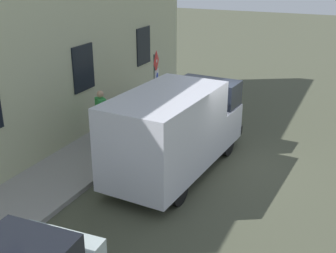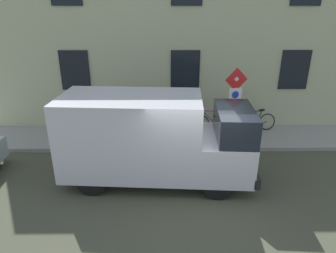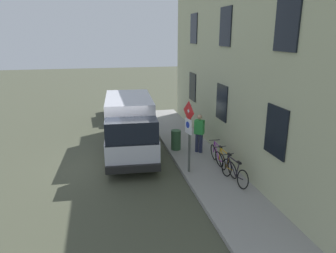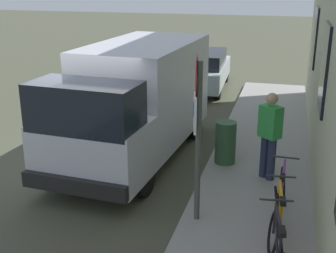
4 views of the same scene
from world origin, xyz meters
name	(u,v)px [view 2 (image 2 of 4)]	position (x,y,z in m)	size (l,w,h in m)	color
ground_plane	(194,190)	(0.00, 0.00, 0.00)	(80.00, 80.00, 0.00)	#454837
sidewalk_slab	(186,137)	(3.39, 0.00, 0.07)	(2.11, 17.28, 0.14)	gray
building_facade	(185,32)	(4.79, 0.00, 3.79)	(0.75, 15.28, 7.58)	#B3B78F
sign_post_stacked	(235,97)	(2.55, -1.53, 1.91)	(0.20, 0.55, 2.63)	#474C47
delivery_van	(153,137)	(0.64, 1.11, 1.33)	(2.35, 5.45, 2.50)	silver
bicycle_black	(254,122)	(3.90, -2.71, 0.51)	(0.48, 1.71, 0.89)	black
bicycle_orange	(234,122)	(3.90, -1.92, 0.51)	(0.46, 1.72, 0.89)	black
bicycle_purple	(214,122)	(3.90, -1.13, 0.51)	(0.46, 1.71, 0.89)	black
pedestrian	(176,111)	(3.59, 0.37, 1.07)	(0.47, 0.45, 1.72)	#262B47
litter_bin	(161,132)	(2.68, 0.92, 0.59)	(0.44, 0.44, 0.90)	#2D5133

